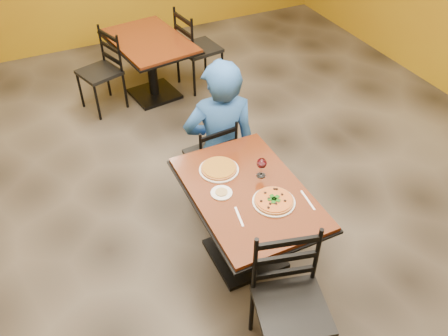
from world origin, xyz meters
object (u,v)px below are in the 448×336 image
chair_second_left (99,73)px  plate_far (219,170)px  table_second (150,55)px  diner (220,130)px  plate_main (274,202)px  table_main (247,209)px  wine_glass (261,167)px  chair_second_right (199,49)px  chair_main_far (210,156)px  side_plate (221,193)px  pizza_main (274,200)px  chair_main_near (292,310)px  pizza_far (219,168)px

chair_second_left → plate_far: chair_second_left is taller
table_second → plate_far: 2.48m
diner → plate_main: size_ratio=4.42×
table_main → diner: 0.89m
table_main → wine_glass: size_ratio=6.83×
diner → chair_second_right: bearing=-93.7°
table_second → plate_far: (-0.24, -2.46, 0.20)m
plate_main → wine_glass: 0.31m
chair_main_far → plate_main: chair_main_far is taller
table_second → chair_second_left: 0.63m
plate_main → side_plate: size_ratio=1.94×
chair_second_right → diner: size_ratio=0.73×
chair_second_right → side_plate: 2.88m
table_main → plate_far: 0.37m
diner → wine_glass: diner is taller
table_second → side_plate: side_plate is taller
table_main → table_second: (0.14, 2.75, -0.00)m
plate_far → wine_glass: (0.26, -0.20, 0.08)m
chair_second_right → plate_far: 2.62m
diner → plate_far: 0.63m
chair_main_far → pizza_main: size_ratio=2.99×
side_plate → chair_main_far: bearing=72.3°
chair_main_near → chair_second_left: (-0.35, 3.62, -0.03)m
table_main → pizza_far: 0.38m
diner → table_main: bearing=92.1°
chair_main_far → wine_glass: bearing=93.3°
pizza_main → pizza_far: (-0.21, 0.49, 0.00)m
pizza_far → wine_glass: (0.26, -0.20, 0.07)m
pizza_main → wine_glass: (0.06, 0.29, 0.07)m
pizza_main → plate_far: 0.53m
plate_main → wine_glass: wine_glass is taller
plate_far → pizza_far: size_ratio=1.11×
chair_second_left → pizza_main: chair_second_left is taller
table_second → pizza_far: size_ratio=4.60×
table_main → side_plate: bearing=164.0°
plate_main → plate_far: bearing=112.8°
chair_second_left → diner: size_ratio=0.68×
pizza_far → wine_glass: bearing=-36.8°
table_second → chair_main_near: chair_main_near is taller
wine_glass → chair_main_near: bearing=-106.9°
table_main → chair_main_far: chair_main_far is taller
table_main → plate_main: 0.30m
chair_second_right → table_second: bearing=82.1°
chair_second_right → plate_far: bearing=152.6°
table_main → plate_main: (0.11, -0.19, 0.20)m
table_main → plate_main: bearing=-60.3°
table_main → pizza_main: size_ratio=4.33×
pizza_main → wine_glass: wine_glass is taller
wine_glass → pizza_far: bearing=143.2°
chair_main_near → diner: 1.77m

